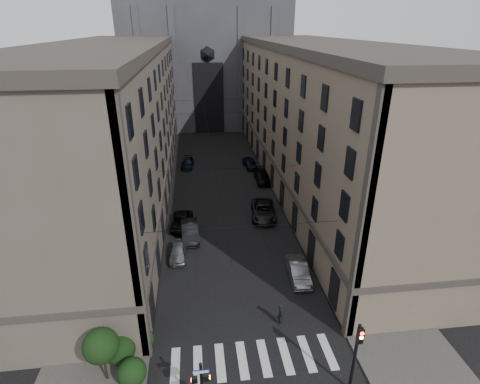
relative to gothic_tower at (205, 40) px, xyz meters
name	(u,v)px	position (x,y,z in m)	size (l,w,h in m)	color
sidewalk_left	(145,187)	(-10.50, -38.96, -17.72)	(7.00, 80.00, 0.15)	#383533
sidewalk_right	(291,180)	(10.50, -38.96, -17.72)	(7.00, 80.00, 0.15)	#383533
zebra_crossing	(253,359)	(0.00, -69.96, -17.79)	(11.00, 3.20, 0.01)	beige
building_left	(114,122)	(-13.44, -38.96, -8.45)	(13.60, 60.60, 18.85)	#51493E
building_right	(316,116)	(13.44, -38.96, -8.45)	(13.60, 60.60, 18.85)	brown
gothic_tower	(205,40)	(0.00, 0.00, 0.00)	(35.00, 23.00, 58.00)	#2D2D33
traffic_light_right	(356,351)	(5.60, -73.04, -14.51)	(0.34, 0.50, 5.20)	black
shrub_cluster	(118,352)	(-8.72, -69.95, -16.00)	(3.90, 4.40, 3.90)	black
tram_wires	(219,135)	(0.00, -39.33, -10.55)	(14.00, 60.00, 0.43)	black
car_left_near	(178,252)	(-5.39, -57.05, -17.13)	(1.58, 3.93, 1.34)	slate
car_left_midnear	(190,231)	(-4.22, -53.51, -16.98)	(1.73, 4.97, 1.64)	black
car_left_midfar	(182,222)	(-5.13, -51.01, -17.12)	(2.23, 4.85, 1.35)	black
car_left_far	(187,163)	(-4.60, -31.53, -17.15)	(1.81, 4.46, 1.30)	black
car_right_near	(298,271)	(5.35, -61.61, -17.06)	(1.57, 4.51, 1.49)	gray
car_right_midnear	(263,211)	(4.34, -49.75, -16.98)	(2.72, 5.89, 1.64)	black
car_right_midfar	(263,177)	(6.20, -38.97, -17.06)	(2.08, 5.12, 1.49)	black
car_right_far	(250,163)	(5.28, -33.08, -17.04)	(1.80, 4.47, 1.52)	black
pedestrian	(280,314)	(2.53, -66.96, -16.86)	(0.68, 0.45, 1.87)	black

